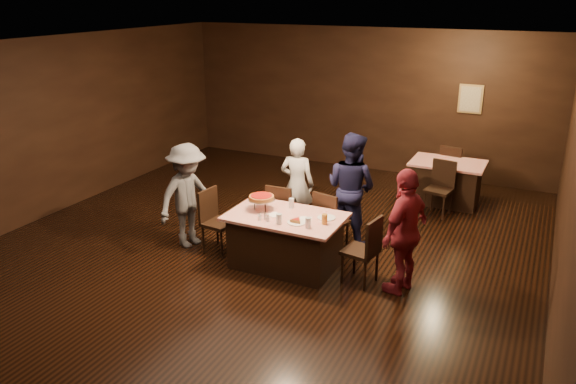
% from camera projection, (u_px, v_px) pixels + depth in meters
% --- Properties ---
extents(room, '(10.00, 10.04, 3.02)m').
position_uv_depth(room, '(246.00, 115.00, 7.49)').
color(room, black).
rests_on(room, ground).
extents(main_table, '(1.60, 1.00, 0.77)m').
position_uv_depth(main_table, '(286.00, 241.00, 7.88)').
color(main_table, '#B31F0B').
rests_on(main_table, ground).
extents(back_table, '(1.30, 0.90, 0.77)m').
position_uv_depth(back_table, '(446.00, 182.00, 10.28)').
color(back_table, red).
rests_on(back_table, ground).
extents(chair_far_left, '(0.44, 0.44, 0.95)m').
position_uv_depth(chair_far_left, '(283.00, 212.00, 8.65)').
color(chair_far_left, black).
rests_on(chair_far_left, ground).
extents(chair_far_right, '(0.50, 0.50, 0.95)m').
position_uv_depth(chair_far_right, '(332.00, 221.00, 8.33)').
color(chair_far_right, black).
rests_on(chair_far_right, ground).
extents(chair_end_left, '(0.46, 0.46, 0.95)m').
position_uv_depth(chair_end_left, '(219.00, 222.00, 8.30)').
color(chair_end_left, black).
rests_on(chair_end_left, ground).
extents(chair_end_right, '(0.49, 0.49, 0.95)m').
position_uv_depth(chair_end_right, '(360.00, 250.00, 7.41)').
color(chair_end_right, black).
rests_on(chair_end_right, ground).
extents(chair_back_near, '(0.48, 0.48, 0.95)m').
position_uv_depth(chair_back_near, '(439.00, 189.00, 9.66)').
color(chair_back_near, black).
rests_on(chair_back_near, ground).
extents(chair_back_far, '(0.49, 0.49, 0.95)m').
position_uv_depth(chair_back_far, '(453.00, 169.00, 10.76)').
color(chair_back_far, black).
rests_on(chair_back_far, ground).
extents(diner_white_jacket, '(0.60, 0.43, 1.52)m').
position_uv_depth(diner_white_jacket, '(297.00, 184.00, 9.03)').
color(diner_white_jacket, silver).
rests_on(diner_white_jacket, ground).
extents(diner_navy_hoodie, '(0.98, 0.85, 1.73)m').
position_uv_depth(diner_navy_hoodie, '(351.00, 188.00, 8.55)').
color(diner_navy_hoodie, '#141534').
rests_on(diner_navy_hoodie, ground).
extents(diner_grey_knit, '(0.86, 1.16, 1.60)m').
position_uv_depth(diner_grey_knit, '(188.00, 196.00, 8.40)').
color(diner_grey_knit, '#5A5B5F').
rests_on(diner_grey_knit, ground).
extents(diner_red_shirt, '(0.65, 1.05, 1.67)m').
position_uv_depth(diner_red_shirt, '(405.00, 231.00, 7.08)').
color(diner_red_shirt, maroon).
rests_on(diner_red_shirt, ground).
extents(pizza_stand, '(0.38, 0.38, 0.22)m').
position_uv_depth(pizza_stand, '(261.00, 198.00, 7.90)').
color(pizza_stand, black).
rests_on(pizza_stand, main_table).
extents(plate_with_slice, '(0.25, 0.25, 0.06)m').
position_uv_depth(plate_with_slice, '(296.00, 221.00, 7.49)').
color(plate_with_slice, white).
rests_on(plate_with_slice, main_table).
extents(plate_empty, '(0.25, 0.25, 0.01)m').
position_uv_depth(plate_empty, '(326.00, 218.00, 7.65)').
color(plate_empty, white).
rests_on(plate_empty, main_table).
extents(glass_front_left, '(0.08, 0.08, 0.14)m').
position_uv_depth(glass_front_left, '(279.00, 219.00, 7.45)').
color(glass_front_left, silver).
rests_on(glass_front_left, main_table).
extents(glass_front_right, '(0.08, 0.08, 0.14)m').
position_uv_depth(glass_front_right, '(308.00, 223.00, 7.33)').
color(glass_front_right, silver).
rests_on(glass_front_right, main_table).
extents(glass_amber, '(0.08, 0.08, 0.14)m').
position_uv_depth(glass_amber, '(324.00, 219.00, 7.44)').
color(glass_amber, '#BF7F26').
rests_on(glass_amber, main_table).
extents(glass_back, '(0.08, 0.08, 0.14)m').
position_uv_depth(glass_back, '(291.00, 203.00, 8.00)').
color(glass_back, silver).
rests_on(glass_back, main_table).
extents(condiments, '(0.17, 0.10, 0.09)m').
position_uv_depth(condiments, '(264.00, 217.00, 7.57)').
color(condiments, silver).
rests_on(condiments, main_table).
extents(napkin_center, '(0.19, 0.19, 0.01)m').
position_uv_depth(napkin_center, '(305.00, 219.00, 7.63)').
color(napkin_center, white).
rests_on(napkin_center, main_table).
extents(napkin_left, '(0.21, 0.21, 0.01)m').
position_uv_depth(napkin_left, '(274.00, 215.00, 7.77)').
color(napkin_left, white).
rests_on(napkin_left, main_table).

